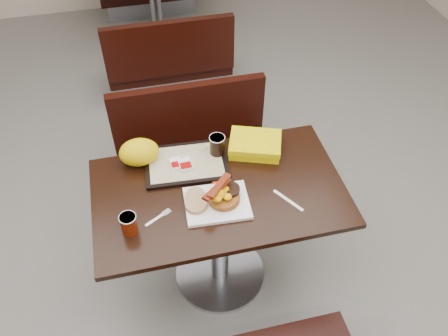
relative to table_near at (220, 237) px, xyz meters
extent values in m
cube|color=gray|center=(0.00, 0.00, -0.38)|extent=(6.00, 7.00, 0.01)
cube|color=white|center=(-0.03, -0.08, 0.38)|extent=(0.31, 0.25, 0.02)
cylinder|color=brown|center=(0.01, -0.08, 0.41)|extent=(0.16, 0.16, 0.03)
cylinder|color=black|center=(0.04, -0.05, 0.43)|extent=(0.10, 0.10, 0.01)
ellipsoid|color=#F8A504|center=(-0.02, -0.09, 0.45)|extent=(0.11, 0.10, 0.05)
cylinder|color=tan|center=(-0.13, -0.09, 0.40)|extent=(0.11, 0.11, 0.02)
cylinder|color=tan|center=(-0.12, -0.05, 0.42)|extent=(0.11, 0.12, 0.06)
cylinder|color=#941F05|center=(-0.43, -0.14, 0.42)|extent=(0.09, 0.09, 0.10)
cube|color=white|center=(0.30, -0.14, 0.38)|extent=(0.10, 0.16, 0.00)
cube|color=#BD2B08|center=(0.00, 0.05, 0.38)|extent=(0.06, 0.05, 0.01)
cube|color=#8C0504|center=(-0.07, -0.03, 0.38)|extent=(0.05, 0.05, 0.01)
cube|color=black|center=(-0.12, 0.20, 0.38)|extent=(0.43, 0.32, 0.02)
cube|color=silver|center=(-0.17, 0.20, 0.40)|extent=(0.06, 0.08, 0.02)
cube|color=silver|center=(-0.13, 0.18, 0.41)|extent=(0.07, 0.09, 0.02)
cylinder|color=black|center=(0.05, 0.24, 0.45)|extent=(0.08, 0.08, 0.10)
cube|color=#D6C003|center=(0.24, 0.23, 0.41)|extent=(0.31, 0.27, 0.07)
ellipsoid|color=yellow|center=(-0.34, 0.28, 0.44)|extent=(0.23, 0.19, 0.14)
camera|label=1|loc=(-0.31, -1.44, 2.05)|focal=37.41mm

